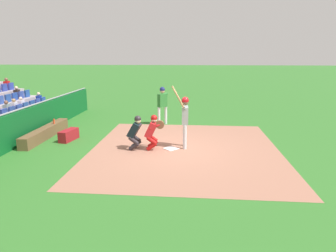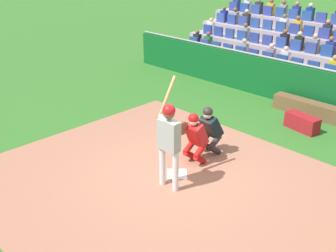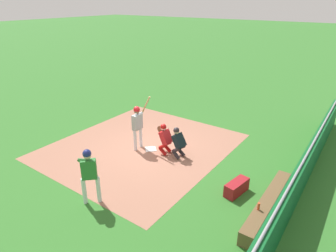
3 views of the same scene
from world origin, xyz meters
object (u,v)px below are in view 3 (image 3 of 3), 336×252
home_plate_marker (151,149)px  dugout_bench (267,205)px  on_deck_batter (89,171)px  batter_at_plate (138,122)px  catcher_crouching (165,137)px  home_plate_umpire (178,141)px  equipment_duffel_bag (237,187)px  water_bottle_on_bench (259,206)px

home_plate_marker → dugout_bench: size_ratio=0.12×
dugout_bench → on_deck_batter: (-2.68, 4.56, 0.91)m
batter_at_plate → catcher_crouching: size_ratio=1.79×
home_plate_umpire → on_deck_batter: bearing=171.3°
home_plate_marker → on_deck_batter: bearing=-169.9°
catcher_crouching → on_deck_batter: 3.89m
home_plate_marker → on_deck_batter: (-3.77, -0.67, 1.11)m
equipment_duffel_bag → on_deck_batter: bearing=141.2°
batter_at_plate → home_plate_marker: bearing=-66.1°
home_plate_marker → water_bottle_on_bench: water_bottle_on_bench is taller
batter_at_plate → dugout_bench: bearing=-98.8°
home_plate_marker → water_bottle_on_bench: bearing=-108.6°
batter_at_plate → dugout_bench: 5.85m
batter_at_plate → catcher_crouching: (0.31, -1.13, -0.46)m
water_bottle_on_bench → equipment_duffel_bag: (0.94, 1.01, -0.33)m
home_plate_umpire → dugout_bench: home_plate_umpire is taller
water_bottle_on_bench → catcher_crouching: bearing=67.9°
dugout_bench → equipment_duffel_bag: size_ratio=3.72×
dugout_bench → water_bottle_on_bench: 0.72m
home_plate_marker → equipment_duffel_bag: size_ratio=0.46×
equipment_duffel_bag → home_plate_marker: bearing=89.6°
batter_at_plate → on_deck_batter: (-3.56, -1.15, -0.05)m
home_plate_marker → batter_at_plate: (-0.21, 0.48, 1.16)m
home_plate_marker → on_deck_batter: on_deck_batter is taller
dugout_bench → equipment_duffel_bag: (0.31, 1.10, -0.00)m
catcher_crouching → dugout_bench: bearing=-104.5°
home_plate_umpire → equipment_duffel_bag: home_plate_umpire is taller
dugout_bench → home_plate_umpire: bearing=72.8°
home_plate_umpire → dugout_bench: 4.17m
home_plate_marker → home_plate_umpire: home_plate_umpire is taller
equipment_duffel_bag → batter_at_plate: bearing=93.3°
batter_at_plate → on_deck_batter: size_ratio=1.25×
catcher_crouching → home_plate_umpire: size_ratio=1.02×
catcher_crouching → on_deck_batter: on_deck_batter is taller
home_plate_umpire → water_bottle_on_bench: bearing=-115.7°
home_plate_marker → dugout_bench: 5.34m
catcher_crouching → water_bottle_on_bench: size_ratio=5.98×
equipment_duffel_bag → on_deck_batter: on_deck_batter is taller
batter_at_plate → catcher_crouching: 1.26m
catcher_crouching → on_deck_batter: size_ratio=0.70×
batter_at_plate → catcher_crouching: batter_at_plate is taller
catcher_crouching → equipment_duffel_bag: 3.62m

